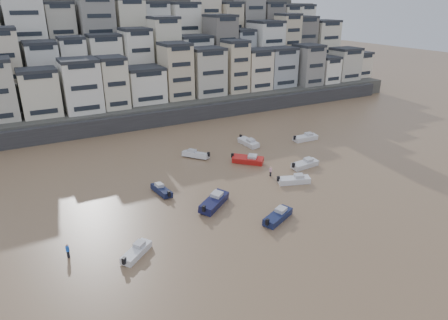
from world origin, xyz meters
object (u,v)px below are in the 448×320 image
boat_c (214,200)px  person_pink (271,171)px  boat_e (248,159)px  boat_i (248,142)px  boat_b (294,179)px  boat_h (196,154)px  boat_g (306,137)px  person_blue (68,251)px  boat_d (305,163)px  boat_a (278,215)px  boat_f (161,189)px  boat_j (136,251)px

boat_c → person_pink: (13.05, 4.78, -0.05)m
boat_e → boat_i: boat_e is taller
boat_b → boat_h: boat_b is taller
boat_b → boat_g: bearing=64.4°
boat_b → person_blue: size_ratio=3.23×
boat_b → person_pink: 4.45m
boat_h → boat_c: bearing=124.2°
boat_g → boat_c: bearing=-149.4°
boat_d → boat_i: boat_i is taller
boat_a → person_blue: bearing=145.2°
boat_f → boat_b: bearing=-116.2°
boat_a → boat_g: size_ratio=0.98×
boat_i → boat_e: bearing=-35.1°
boat_c → person_pink: boat_c is taller
boat_e → boat_f: bearing=-121.7°
boat_i → person_pink: bearing=-20.7°
boat_d → boat_e: bearing=135.9°
boat_c → boat_e: 17.06m
boat_i → boat_j: 40.26m
boat_g → person_pink: 20.34m
boat_a → boat_g: bearing=19.9°
boat_c → boat_d: (20.51, 4.99, -0.14)m
boat_e → boat_h: (-7.05, 7.06, -0.07)m
boat_j → boat_d: bearing=-21.2°
boat_e → person_blue: bearing=-110.8°
boat_a → boat_b: bearing=17.4°
boat_e → boat_i: (5.07, 8.01, -0.02)m
boat_a → boat_f: 18.49m
boat_c → person_blue: 20.43m
boat_a → person_blue: person_blue is taller
boat_h → boat_j: size_ratio=1.12×
boat_b → person_blue: (-35.02, -3.51, 0.10)m
boat_d → person_pink: (-7.46, -0.21, 0.09)m
boat_f → boat_g: (35.01, 8.79, 0.11)m
boat_a → boat_c: 9.43m
boat_g → boat_i: size_ratio=0.98×
boat_b → boat_i: 18.95m
boat_d → boat_a: bearing=-144.6°
boat_g → person_pink: size_ratio=3.37×
boat_e → person_pink: 6.62m
person_pink → boat_g: bearing=34.3°
boat_d → boat_e: 10.10m
boat_b → boat_i: boat_i is taller
person_blue → boat_a: bearing=-10.2°
boat_b → boat_d: boat_d is taller
boat_b → boat_g: size_ratio=0.96×
person_blue → person_pink: (33.28, 7.61, 0.00)m
boat_c → boat_i: size_ratio=1.13×
boat_d → boat_j: 35.60m
person_blue → boat_c: bearing=7.9°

